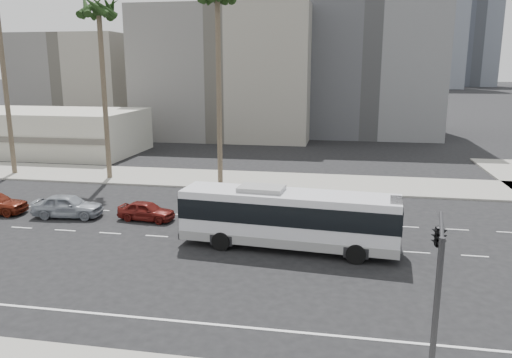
% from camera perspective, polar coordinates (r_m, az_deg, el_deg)
% --- Properties ---
extents(ground, '(700.00, 700.00, 0.00)m').
position_cam_1_polar(ground, '(28.79, -0.10, -7.34)').
color(ground, black).
rests_on(ground, ground).
extents(sidewalk_north, '(120.00, 7.00, 0.15)m').
position_cam_1_polar(sidewalk_north, '(43.50, 3.57, -0.31)').
color(sidewalk_north, gray).
rests_on(sidewalk_north, ground).
extents(commercial_low, '(22.00, 12.16, 5.00)m').
position_cam_1_polar(commercial_low, '(63.53, -23.21, 5.05)').
color(commercial_low, '#B9B5A5').
rests_on(commercial_low, ground).
extents(midrise_beige_west, '(24.00, 18.00, 18.00)m').
position_cam_1_polar(midrise_beige_west, '(73.56, -3.06, 12.05)').
color(midrise_beige_west, slate).
rests_on(midrise_beige_west, ground).
extents(midrise_gray_center, '(20.00, 20.00, 26.00)m').
position_cam_1_polar(midrise_gray_center, '(78.72, 12.96, 14.71)').
color(midrise_gray_center, '#505155').
rests_on(midrise_gray_center, ground).
extents(midrise_beige_far, '(18.00, 16.00, 15.00)m').
position_cam_1_polar(midrise_beige_far, '(87.81, -19.30, 10.50)').
color(midrise_beige_far, slate).
rests_on(midrise_beige_far, ground).
extents(civic_tower, '(42.00, 42.00, 129.00)m').
position_cam_1_polar(civic_tower, '(278.19, 9.28, 18.58)').
color(civic_tower, silver).
rests_on(civic_tower, ground).
extents(highrise_right, '(26.00, 26.00, 70.00)m').
position_cam_1_polar(highrise_right, '(260.93, 20.03, 17.55)').
color(highrise_right, '#4C525D').
rests_on(highrise_right, ground).
extents(highrise_far, '(22.00, 22.00, 60.00)m').
position_cam_1_polar(highrise_far, '(294.59, 23.94, 15.63)').
color(highrise_far, '#4C525D').
rests_on(highrise_far, ground).
extents(city_bus, '(12.22, 3.71, 3.46)m').
position_cam_1_polar(city_bus, '(27.44, 3.77, -4.38)').
color(city_bus, silver).
rests_on(city_bus, ground).
extents(car_a, '(1.89, 3.92, 1.29)m').
position_cam_1_polar(car_a, '(33.46, -12.54, -3.60)').
color(car_a, maroon).
rests_on(car_a, ground).
extents(car_b, '(2.30, 4.78, 1.58)m').
position_cam_1_polar(car_b, '(35.67, -20.90, -2.89)').
color(car_b, gray).
rests_on(car_b, ground).
extents(traffic_signal, '(2.48, 3.34, 5.34)m').
position_cam_1_polar(traffic_signal, '(17.23, 20.38, -6.48)').
color(traffic_signal, '#262628').
rests_on(traffic_signal, ground).
extents(palm_mid, '(5.16, 5.16, 15.93)m').
position_cam_1_polar(palm_mid, '(45.83, -17.69, 17.75)').
color(palm_mid, brown).
rests_on(palm_mid, ground).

